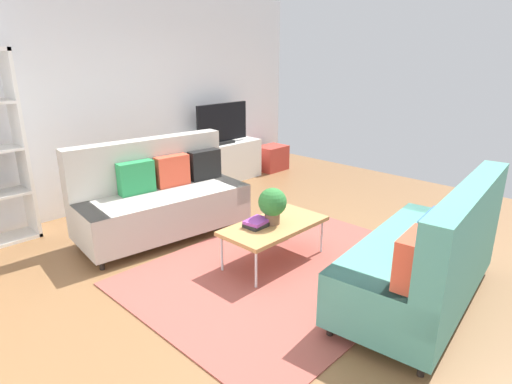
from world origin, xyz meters
TOP-DOWN VIEW (x-y plane):
  - ground_plane at (0.00, 0.00)m, footprint 7.68×7.68m
  - wall_far at (0.00, 2.80)m, footprint 6.40×0.12m
  - area_rug at (-0.09, -0.25)m, footprint 2.90×2.20m
  - couch_beige at (-0.42, 1.37)m, footprint 1.98×1.06m
  - couch_green at (0.25, -1.48)m, footprint 1.98×1.04m
  - coffee_table at (-0.04, -0.05)m, footprint 1.10×0.56m
  - tv_console at (1.50, 2.46)m, footprint 1.40×0.44m
  - tv at (1.50, 2.44)m, footprint 1.00×0.20m
  - storage_trunk at (2.60, 2.36)m, footprint 0.52×0.40m
  - potted_plant at (-0.05, -0.03)m, footprint 0.28×0.28m
  - table_book_0 at (-0.21, 0.03)m, footprint 0.24×0.18m
  - table_book_1 at (-0.21, 0.03)m, footprint 0.26×0.21m
  - vase_0 at (0.92, 2.51)m, footprint 0.10×0.10m
  - bottle_0 at (1.08, 2.42)m, footprint 0.06×0.06m
  - bottle_1 at (1.19, 2.42)m, footprint 0.04×0.04m
  - bottle_2 at (1.28, 2.42)m, footprint 0.06×0.06m

SIDE VIEW (x-z plane):
  - ground_plane at x=0.00m, z-range 0.00..0.00m
  - area_rug at x=-0.09m, z-range 0.00..0.01m
  - storage_trunk at x=2.60m, z-range 0.00..0.44m
  - tv_console at x=1.50m, z-range 0.00..0.64m
  - coffee_table at x=-0.04m, z-range 0.18..0.60m
  - table_book_0 at x=-0.21m, z-range 0.42..0.46m
  - couch_green at x=0.25m, z-range -0.10..1.00m
  - couch_beige at x=-0.42m, z-range -0.10..1.00m
  - table_book_1 at x=-0.21m, z-range 0.46..0.49m
  - potted_plant at x=-0.05m, z-range 0.45..0.82m
  - vase_0 at x=0.92m, z-range 0.64..0.76m
  - bottle_0 at x=1.08m, z-range 0.64..0.79m
  - bottle_1 at x=1.19m, z-range 0.64..0.83m
  - bottle_2 at x=1.28m, z-range 0.64..0.85m
  - tv at x=1.50m, z-range 0.63..1.27m
  - wall_far at x=0.00m, z-range 0.00..2.90m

